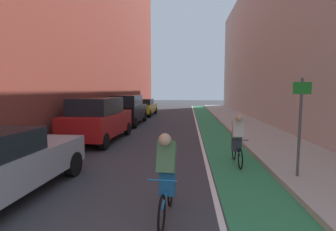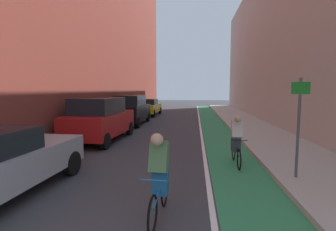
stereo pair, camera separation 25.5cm
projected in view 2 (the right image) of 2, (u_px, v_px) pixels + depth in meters
name	position (u px, v px, depth m)	size (l,w,h in m)	color
ground_plane	(169.00, 127.00, 16.07)	(84.78, 84.78, 0.00)	#38383D
bike_lane_paint	(213.00, 123.00, 17.74)	(1.60, 38.54, 0.00)	#2D8451
lane_divider_stripe	(200.00, 123.00, 17.84)	(0.12, 38.54, 0.00)	white
sidewalk_right	(245.00, 123.00, 17.50)	(2.85, 38.54, 0.14)	#A8A59E
building_facade_left	(94.00, 5.00, 17.79)	(3.00, 38.54, 16.62)	brown
building_facade_right	(279.00, 41.00, 18.62)	(2.40, 34.54, 11.85)	#B2ADA3
parked_suv_red	(100.00, 119.00, 11.59)	(2.08, 4.46, 1.98)	red
parked_suv_black	(131.00, 109.00, 17.20)	(1.86, 4.62, 1.98)	black
parked_sedan_yellow_cab	(148.00, 107.00, 23.27)	(1.99, 4.65, 1.53)	yellow
cyclist_lead	(159.00, 173.00, 4.58)	(0.48, 1.70, 1.60)	black
cyclist_mid	(236.00, 138.00, 7.91)	(0.48, 1.67, 1.59)	black
street_sign_post	(299.00, 119.00, 6.27)	(0.44, 0.07, 2.49)	#4C4C51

